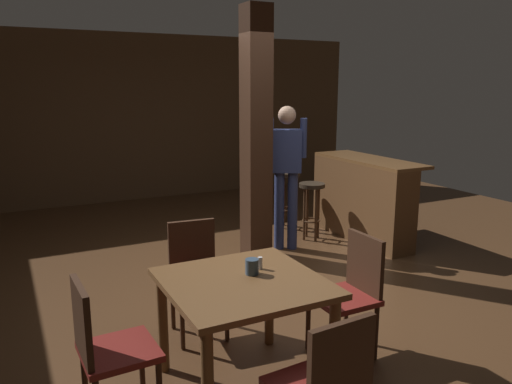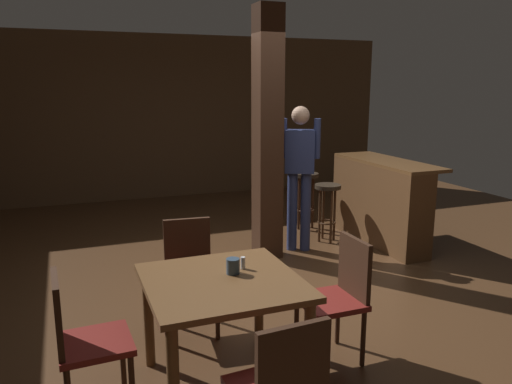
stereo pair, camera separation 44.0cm
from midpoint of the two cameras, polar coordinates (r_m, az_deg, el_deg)
name	(u,v)px [view 1 (the left image)]	position (r m, az deg, el deg)	size (l,w,h in m)	color
ground_plane	(270,287)	(5.01, -0.94, -10.86)	(10.80, 10.80, 0.00)	#4C301C
wall_back	(145,118)	(8.89, -13.98, 8.22)	(8.00, 0.10, 2.80)	brown
pillar	(256,136)	(5.58, -2.26, 6.40)	(0.28, 0.28, 2.80)	#382114
dining_table	(243,298)	(3.27, -5.39, -12.02)	(0.97, 0.97, 0.75)	brown
chair_north	(196,272)	(4.06, -10.03, -9.03)	(0.46, 0.46, 0.89)	maroon
chair_west	(105,346)	(3.15, -20.90, -16.19)	(0.44, 0.44, 0.89)	maroon
chair_east	(351,289)	(3.72, 7.48, -10.99)	(0.42, 0.42, 0.89)	maroon
napkin_cup	(252,267)	(3.29, -4.34, -8.57)	(0.09, 0.09, 0.10)	#33475B
salt_shaker	(260,263)	(3.38, -3.29, -8.18)	(0.03, 0.03, 0.08)	silver
standing_person	(286,167)	(5.89, 1.37, 2.81)	(0.45, 0.33, 1.72)	navy
bar_counter	(361,198)	(6.48, 10.08, -0.76)	(0.56, 1.63, 1.04)	brown
bar_stool_near	(312,198)	(6.37, 4.44, -0.70)	(0.33, 0.33, 0.74)	#2D2319
bar_stool_mid	(288,187)	(6.87, 1.85, 0.55)	(0.33, 0.33, 0.78)	#2D2319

